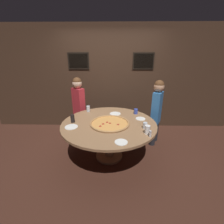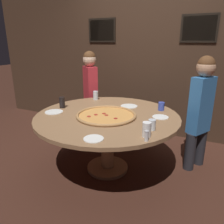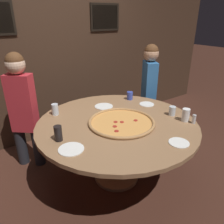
# 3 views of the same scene
# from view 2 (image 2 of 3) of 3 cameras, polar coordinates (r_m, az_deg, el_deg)

# --- Properties ---
(ground_plane) EXTENTS (24.00, 24.00, 0.00)m
(ground_plane) POSITION_cam_2_polar(r_m,az_deg,el_deg) (2.93, -1.17, -14.53)
(ground_plane) COLOR #422319
(back_wall) EXTENTS (6.40, 0.08, 2.60)m
(back_wall) POSITION_cam_2_polar(r_m,az_deg,el_deg) (3.83, 8.73, 13.83)
(back_wall) COLOR #3D281C
(back_wall) RESTS_ON ground_plane
(dining_table) EXTENTS (1.71, 1.71, 0.74)m
(dining_table) POSITION_cam_2_polar(r_m,az_deg,el_deg) (2.64, -1.26, -3.09)
(dining_table) COLOR #936B47
(dining_table) RESTS_ON ground_plane
(giant_pizza) EXTENTS (0.70, 0.70, 0.03)m
(giant_pizza) POSITION_cam_2_polar(r_m,az_deg,el_deg) (2.54, -1.52, -0.81)
(giant_pizza) COLOR #E0994C
(giant_pizza) RESTS_ON dining_table
(drink_cup_by_shaker) EXTENTS (0.07, 0.07, 0.14)m
(drink_cup_by_shaker) POSITION_cam_2_polar(r_m,az_deg,el_deg) (2.92, -12.92, 2.45)
(drink_cup_by_shaker) COLOR black
(drink_cup_by_shaker) RESTS_ON dining_table
(drink_cup_near_left) EXTENTS (0.08, 0.08, 0.14)m
(drink_cup_near_left) POSITION_cam_2_polar(r_m,az_deg,el_deg) (2.01, 9.04, -4.55)
(drink_cup_near_left) COLOR white
(drink_cup_near_left) RESTS_ON dining_table
(drink_cup_far_left) EXTENTS (0.08, 0.08, 0.11)m
(drink_cup_far_left) POSITION_cam_2_polar(r_m,az_deg,el_deg) (2.81, 12.74, 1.46)
(drink_cup_far_left) COLOR #384CB7
(drink_cup_far_left) RESTS_ON dining_table
(drink_cup_near_right) EXTENTS (0.07, 0.07, 0.11)m
(drink_cup_near_right) POSITION_cam_2_polar(r_m,az_deg,el_deg) (2.18, 10.40, -3.29)
(drink_cup_near_right) COLOR silver
(drink_cup_near_right) RESTS_ON dining_table
(drink_cup_centre_back) EXTENTS (0.07, 0.07, 0.13)m
(drink_cup_centre_back) POSITION_cam_2_polar(r_m,az_deg,el_deg) (3.26, -4.30, 4.35)
(drink_cup_centre_back) COLOR silver
(drink_cup_centre_back) RESTS_ON dining_table
(white_plate_beside_cup) EXTENTS (0.23, 0.23, 0.01)m
(white_plate_beside_cup) POSITION_cam_2_polar(r_m,az_deg,el_deg) (2.93, 4.48, 1.54)
(white_plate_beside_cup) COLOR white
(white_plate_beside_cup) RESTS_ON dining_table
(white_plate_left_side) EXTENTS (0.19, 0.19, 0.01)m
(white_plate_left_side) POSITION_cam_2_polar(r_m,az_deg,el_deg) (2.57, 12.54, -1.30)
(white_plate_left_side) COLOR white
(white_plate_left_side) RESTS_ON dining_table
(white_plate_near_front) EXTENTS (0.18, 0.18, 0.01)m
(white_plate_near_front) POSITION_cam_2_polar(r_m,az_deg,el_deg) (1.97, -4.84, -6.97)
(white_plate_near_front) COLOR white
(white_plate_near_front) RESTS_ON dining_table
(white_plate_right_side) EXTENTS (0.22, 0.22, 0.01)m
(white_plate_right_side) POSITION_cam_2_polar(r_m,az_deg,el_deg) (2.78, -14.92, 0.02)
(white_plate_right_side) COLOR white
(white_plate_right_side) RESTS_ON dining_table
(condiment_shaker) EXTENTS (0.04, 0.04, 0.10)m
(condiment_shaker) POSITION_cam_2_polar(r_m,az_deg,el_deg) (1.94, 9.01, -6.17)
(condiment_shaker) COLOR silver
(condiment_shaker) RESTS_ON dining_table
(diner_centre_back) EXTENTS (0.35, 0.33, 1.43)m
(diner_centre_back) POSITION_cam_2_polar(r_m,az_deg,el_deg) (3.66, -5.65, 5.92)
(diner_centre_back) COLOR #232328
(diner_centre_back) RESTS_ON ground_plane
(diner_far_right) EXTENTS (0.28, 0.37, 1.42)m
(diner_far_right) POSITION_cam_2_polar(r_m,az_deg,el_deg) (2.86, 22.14, 1.07)
(diner_far_right) COLOR #232328
(diner_far_right) RESTS_ON ground_plane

